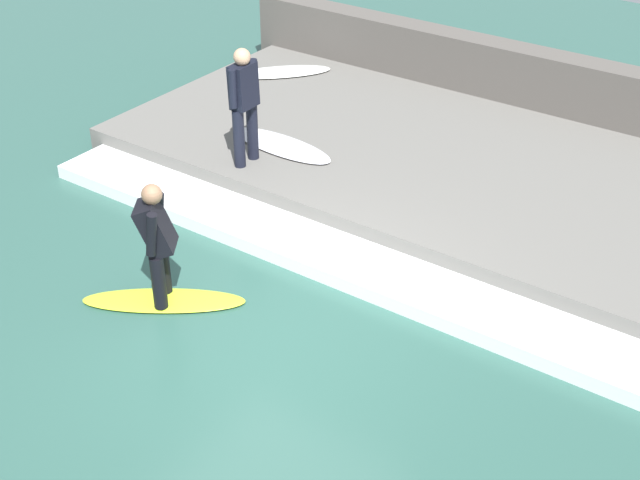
# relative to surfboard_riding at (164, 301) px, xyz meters

# --- Properties ---
(ground_plane) EXTENTS (28.00, 28.00, 0.00)m
(ground_plane) POSITION_rel_surfboard_riding_xyz_m (0.23, -1.32, -0.03)
(ground_plane) COLOR #2D564C
(concrete_ledge) EXTENTS (4.40, 9.80, 0.38)m
(concrete_ledge) POSITION_rel_surfboard_riding_xyz_m (4.41, -1.32, 0.16)
(concrete_ledge) COLOR #66635E
(concrete_ledge) RESTS_ON ground_plane
(back_wall) EXTENTS (0.50, 10.29, 1.24)m
(back_wall) POSITION_rel_surfboard_riding_xyz_m (6.86, -1.32, 0.59)
(back_wall) COLOR #544F49
(back_wall) RESTS_ON ground_plane
(wave_foam_crest) EXTENTS (0.86, 9.31, 0.19)m
(wave_foam_crest) POSITION_rel_surfboard_riding_xyz_m (1.78, -1.32, 0.06)
(wave_foam_crest) COLOR white
(wave_foam_crest) RESTS_ON ground_plane
(surfboard_riding) EXTENTS (1.45, 1.81, 0.06)m
(surfboard_riding) POSITION_rel_surfboard_riding_xyz_m (0.00, 0.00, 0.00)
(surfboard_riding) COLOR #BFE02D
(surfboard_riding) RESTS_ON ground_plane
(surfer_riding) EXTENTS (0.55, 0.55, 1.46)m
(surfer_riding) POSITION_rel_surfboard_riding_xyz_m (-0.00, 0.00, 0.84)
(surfer_riding) COLOR black
(surfer_riding) RESTS_ON surfboard_riding
(surfer_waiting_near) EXTENTS (0.55, 0.25, 1.63)m
(surfer_waiting_near) POSITION_rel_surfboard_riding_xyz_m (2.71, 0.98, 1.26)
(surfer_waiting_near) COLOR black
(surfer_waiting_near) RESTS_ON concrete_ledge
(surfboard_waiting_near) EXTENTS (0.70, 1.78, 0.06)m
(surfboard_waiting_near) POSITION_rel_surfboard_riding_xyz_m (3.35, 0.87, 0.38)
(surfboard_waiting_near) COLOR silver
(surfboard_waiting_near) RESTS_ON concrete_ledge
(surfboard_spare) EXTENTS (1.60, 1.55, 0.06)m
(surfboard_spare) POSITION_rel_surfboard_riding_xyz_m (5.60, 2.58, 0.38)
(surfboard_spare) COLOR white
(surfboard_spare) RESTS_ON concrete_ledge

